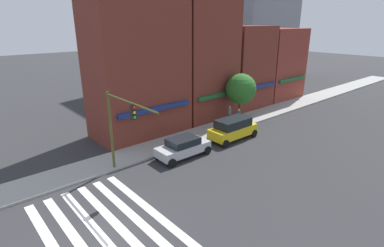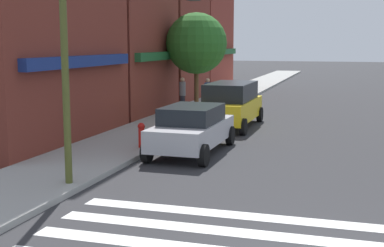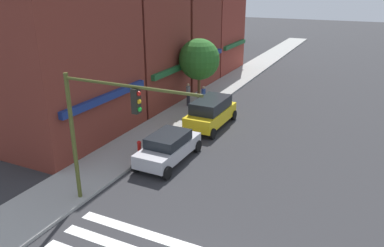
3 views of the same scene
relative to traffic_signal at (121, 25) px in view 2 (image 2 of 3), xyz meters
name	(u,v)px [view 2 (image 2 of 3)]	position (x,y,z in m)	size (l,w,h in m)	color
traffic_signal	(121,25)	(0.00, 0.00, 0.00)	(0.32, 6.05, 5.78)	#474C1E
sedan_silver	(192,128)	(5.11, -0.18, -3.22)	(4.43, 2.02, 1.59)	#B7B7BC
suv_yellow	(231,104)	(10.95, -0.18, -3.03)	(4.72, 2.12, 1.94)	yellow
pedestrian_blue_shirt	(208,95)	(13.83, 1.66, -2.99)	(0.32, 0.32, 1.77)	#23232D
pedestrian_grey_coat	(183,94)	(14.03, 3.03, -2.99)	(0.32, 0.32, 1.77)	#23232D
fire_hydrant	(141,134)	(4.83, 1.52, -3.45)	(0.24, 0.24, 0.84)	red
street_tree	(196,44)	(15.15, 2.62, -0.45)	(3.17, 3.17, 5.05)	brown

